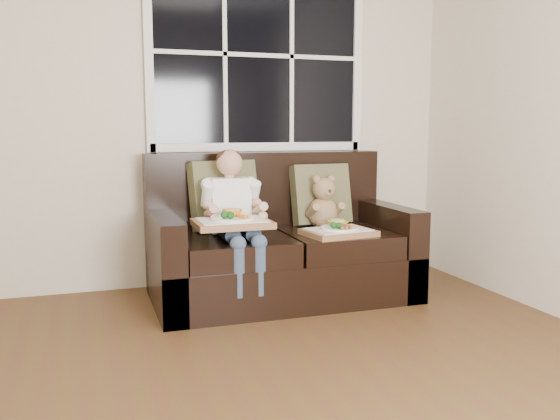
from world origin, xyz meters
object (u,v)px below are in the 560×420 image
object	(u,v)px
child	(233,207)
loveseat	(279,250)
tray_left	(232,221)
tray_right	(339,231)
teddy_bear	(324,206)

from	to	relation	value
child	loveseat	bearing A→B (deg)	19.06
loveseat	child	distance (m)	0.49
child	tray_left	distance (m)	0.22
loveseat	child	size ratio (longest dim) A/B	2.03
child	tray_right	bearing A→B (deg)	-17.02
loveseat	tray_right	world-z (taller)	loveseat
tray_left	tray_right	size ratio (longest dim) A/B	0.98
child	tray_right	xyz separation A→B (m)	(0.64, -0.20, -0.16)
teddy_bear	tray_left	xyz separation A→B (m)	(-0.73, -0.34, -0.02)
child	teddy_bear	bearing A→B (deg)	10.88
loveseat	child	xyz separation A→B (m)	(-0.34, -0.12, 0.33)
teddy_bear	tray_right	distance (m)	0.35
child	tray_right	world-z (taller)	child
loveseat	tray_left	size ratio (longest dim) A/B	3.75
teddy_bear	tray_right	xyz separation A→B (m)	(-0.03, -0.33, -0.12)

